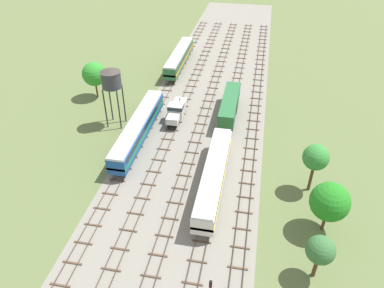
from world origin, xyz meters
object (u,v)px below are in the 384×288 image
(diesel_railcar_far_left_far, at_px, (179,57))
(water_tower, at_px, (111,79))
(passenger_coach_far_left_near, at_px, (138,128))
(shunter_loco_left_mid, at_px, (177,110))
(freight_boxcar_centre_midfar, at_px, (230,105))
(diesel_railcar_centre_nearest, at_px, (214,175))

(diesel_railcar_far_left_far, relative_size, water_tower, 1.88)
(passenger_coach_far_left_near, relative_size, water_tower, 2.02)
(shunter_loco_left_mid, bearing_deg, diesel_railcar_far_left_far, 101.37)
(freight_boxcar_centre_midfar, bearing_deg, passenger_coach_far_left_near, -142.35)
(passenger_coach_far_left_near, relative_size, freight_boxcar_centre_midfar, 1.57)
(shunter_loco_left_mid, relative_size, freight_boxcar_centre_midfar, 0.60)
(diesel_railcar_centre_nearest, bearing_deg, passenger_coach_far_left_near, 145.42)
(shunter_loco_left_mid, height_order, freight_boxcar_centre_midfar, freight_boxcar_centre_midfar)
(diesel_railcar_centre_nearest, relative_size, diesel_railcar_far_left_far, 1.00)
(freight_boxcar_centre_midfar, xyz_separation_m, diesel_railcar_far_left_far, (-14.34, 20.70, 0.15))
(water_tower, bearing_deg, passenger_coach_far_left_near, -37.12)
(diesel_railcar_centre_nearest, relative_size, shunter_loco_left_mid, 2.42)
(diesel_railcar_centre_nearest, relative_size, passenger_coach_far_left_near, 0.93)
(passenger_coach_far_left_near, height_order, water_tower, water_tower)
(passenger_coach_far_left_near, bearing_deg, freight_boxcar_centre_midfar, 37.65)
(diesel_railcar_centre_nearest, xyz_separation_m, passenger_coach_far_left_near, (-14.34, 9.88, 0.02))
(shunter_loco_left_mid, distance_m, freight_boxcar_centre_midfar, 10.05)
(freight_boxcar_centre_midfar, xyz_separation_m, water_tower, (-20.06, -6.74, 6.55))
(shunter_loco_left_mid, xyz_separation_m, freight_boxcar_centre_midfar, (9.56, 3.06, 0.44))
(freight_boxcar_centre_midfar, bearing_deg, shunter_loco_left_mid, -162.27)
(diesel_railcar_centre_nearest, height_order, diesel_railcar_far_left_far, same)
(shunter_loco_left_mid, bearing_deg, water_tower, -160.69)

